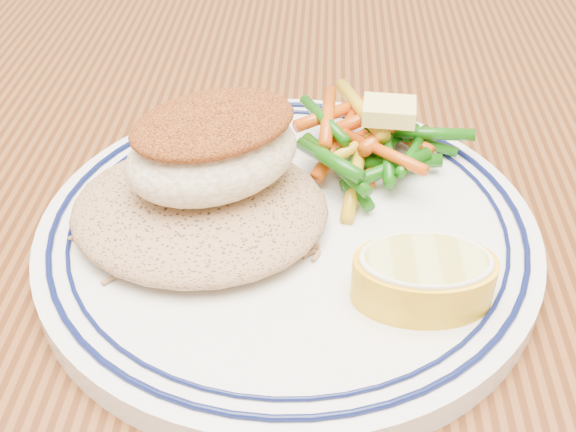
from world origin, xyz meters
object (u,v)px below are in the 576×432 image
Objects in this scene: plate at (288,232)px; fish_fillet at (213,147)px; vegetable_pile at (368,142)px; rice_pilaf at (199,204)px; lemon_wedge at (424,276)px.

plate is 2.35× the size of fish_fillet.
plate is 2.30× the size of vegetable_pile.
rice_pilaf is 1.20× the size of fish_fillet.
fish_fillet is 0.10m from vegetable_pile.
rice_pilaf is 0.12m from lemon_wedge.
lemon_wedge is at bearing -38.46° from plate.
fish_fillet is 0.12m from lemon_wedge.
rice_pilaf reaches higher than plate.
lemon_wedge is (0.02, -0.11, -0.00)m from vegetable_pile.
plate is 3.91× the size of lemon_wedge.
vegetable_pile reaches higher than lemon_wedge.
lemon_wedge is at bearing -24.06° from rice_pilaf.
fish_fillet reaches higher than plate.
vegetable_pile reaches higher than plate.
lemon_wedge is (0.06, -0.05, 0.02)m from plate.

